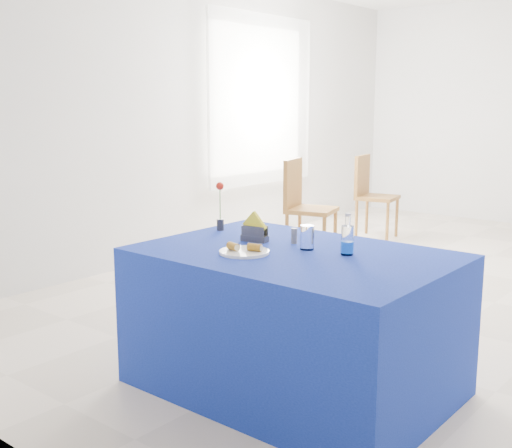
{
  "coord_description": "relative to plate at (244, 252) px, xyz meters",
  "views": [
    {
      "loc": [
        2.15,
        -4.85,
        1.52
      ],
      "look_at": [
        0.13,
        -2.39,
        0.92
      ],
      "focal_mm": 45.0,
      "sensor_mm": 36.0,
      "label": 1
    }
  ],
  "objects": [
    {
      "name": "floor",
      "position": [
        -0.06,
        2.4,
        -0.77
      ],
      "size": [
        7.0,
        7.0,
        0.0
      ],
      "primitive_type": "plane",
      "color": "beige",
      "rests_on": "ground"
    },
    {
      "name": "room_shell",
      "position": [
        -0.06,
        2.4,
        0.98
      ],
      "size": [
        7.0,
        7.0,
        7.0
      ],
      "color": "silver",
      "rests_on": "ground"
    },
    {
      "name": "window_pane",
      "position": [
        -2.53,
        3.2,
        0.78
      ],
      "size": [
        0.04,
        1.5,
        1.6
      ],
      "primitive_type": "cube",
      "color": "white",
      "rests_on": "room_shell"
    },
    {
      "name": "curtain",
      "position": [
        -2.46,
        3.2,
        0.78
      ],
      "size": [
        0.04,
        1.75,
        1.85
      ],
      "primitive_type": "cube",
      "color": "white",
      "rests_on": "room_shell"
    },
    {
      "name": "plate",
      "position": [
        0.0,
        0.0,
        0.0
      ],
      "size": [
        0.26,
        0.26,
        0.01
      ],
      "primitive_type": "cylinder",
      "color": "white",
      "rests_on": "blue_table"
    },
    {
      "name": "drinking_glass",
      "position": [
        0.2,
        0.28,
        0.06
      ],
      "size": [
        0.07,
        0.07,
        0.13
      ],
      "primitive_type": "cylinder",
      "color": "white",
      "rests_on": "blue_table"
    },
    {
      "name": "salt_shaker",
      "position": [
        -0.15,
        0.27,
        0.04
      ],
      "size": [
        0.03,
        0.03,
        0.08
      ],
      "primitive_type": "cylinder",
      "color": "slate",
      "rests_on": "blue_table"
    },
    {
      "name": "pepper_shaker",
      "position": [
        0.06,
        0.35,
        0.04
      ],
      "size": [
        0.03,
        0.03,
        0.08
      ],
      "primitive_type": "cylinder",
      "color": "slate",
      "rests_on": "blue_table"
    },
    {
      "name": "blue_table",
      "position": [
        0.18,
        0.2,
        -0.39
      ],
      "size": [
        1.6,
        1.1,
        0.76
      ],
      "color": "navy",
      "rests_on": "floor"
    },
    {
      "name": "water_bottle",
      "position": [
        0.42,
        0.31,
        0.06
      ],
      "size": [
        0.07,
        0.07,
        0.21
      ],
      "color": "white",
      "rests_on": "blue_table"
    },
    {
      "name": "napkin_holder",
      "position": [
        -0.14,
        0.26,
        0.04
      ],
      "size": [
        0.16,
        0.09,
        0.17
      ],
      "color": "#3C3B41",
      "rests_on": "blue_table"
    },
    {
      "name": "rose_vase",
      "position": [
        -0.51,
        0.37,
        0.13
      ],
      "size": [
        0.05,
        0.05,
        0.3
      ],
      "color": "#26252A",
      "rests_on": "blue_table"
    },
    {
      "name": "chair_win_a",
      "position": [
        -1.51,
        2.66,
        -0.2
      ],
      "size": [
        0.55,
        0.55,
        0.98
      ],
      "rotation": [
        0.0,
        0.0,
        1.86
      ],
      "color": "olive",
      "rests_on": "floor"
    },
    {
      "name": "chair_win_b",
      "position": [
        -1.5,
        3.97,
        -0.22
      ],
      "size": [
        0.49,
        0.49,
        0.94
      ],
      "rotation": [
        0.0,
        0.0,
        1.76
      ],
      "color": "olive",
      "rests_on": "floor"
    },
    {
      "name": "banana_pieces",
      "position": [
        0.0,
        -0.0,
        0.03
      ],
      "size": [
        0.18,
        0.11,
        0.04
      ],
      "color": "gold",
      "rests_on": "plate"
    }
  ]
}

